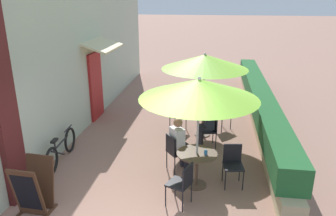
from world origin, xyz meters
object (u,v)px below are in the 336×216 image
cafe_chair_mid_left (177,115)px  cafe_chair_near_right (233,162)px  patio_umbrella_near (199,89)px  cafe_chair_near_back (175,150)px  menu_board (34,187)px  seated_patron_near_back (179,142)px  cafe_chair_mid_right (211,128)px  patio_table_mid (203,116)px  cafe_chair_mid_back (221,112)px  cafe_chair_near_left (182,182)px  coffee_cup_mid (197,109)px  coffee_cup_near (206,152)px  seated_patron_mid_right (207,122)px  patio_table_near (197,161)px  bicycle_leaning (61,149)px  patio_umbrella_mid (205,62)px

cafe_chair_mid_left → cafe_chair_near_right: bearing=-43.4°
patio_umbrella_near → cafe_chair_near_back: bearing=133.3°
menu_board → cafe_chair_near_back: bearing=41.5°
seated_patron_near_back → cafe_chair_mid_right: 1.48m
patio_table_mid → cafe_chair_mid_back: cafe_chair_mid_back is taller
cafe_chair_near_left → seated_patron_near_back: size_ratio=0.70×
cafe_chair_near_back → menu_board: menu_board is taller
cafe_chair_mid_back → coffee_cup_mid: (-0.66, -0.64, 0.28)m
menu_board → cafe_chair_mid_left: bearing=65.9°
coffee_cup_near → seated_patron_mid_right: seated_patron_mid_right is taller
patio_table_mid → cafe_chair_mid_right: size_ratio=0.95×
cafe_chair_near_right → cafe_chair_mid_left: (-1.47, 2.62, 0.00)m
seated_patron_near_back → cafe_chair_near_left: bearing=-28.5°
seated_patron_near_back → coffee_cup_near: 0.90m
cafe_chair_mid_left → cafe_chair_mid_right: same height
cafe_chair_mid_left → seated_patron_mid_right: size_ratio=0.70×
cafe_chair_near_right → patio_table_mid: bearing=-81.1°
cafe_chair_near_right → patio_umbrella_near: bearing=5.8°
cafe_chair_near_right → cafe_chair_near_back: (-1.26, 0.38, 0.00)m
patio_umbrella_near → cafe_chair_near_back: size_ratio=2.69×
patio_umbrella_near → cafe_chair_mid_left: 3.29m
cafe_chair_near_left → patio_table_mid: size_ratio=1.05×
cafe_chair_near_right → cafe_chair_mid_back: (-0.22, 3.04, 0.00)m
patio_table_mid → coffee_cup_mid: size_ratio=9.23×
cafe_chair_mid_right → seated_patron_mid_right: 0.20m
cafe_chair_mid_back → cafe_chair_near_back: bearing=26.0°
patio_table_near → cafe_chair_mid_left: (-0.73, 2.79, -0.05)m
bicycle_leaning → patio_umbrella_mid: bearing=29.3°
cafe_chair_near_left → patio_umbrella_mid: 3.73m
patio_umbrella_mid → cafe_chair_mid_left: (-0.74, 0.15, -1.58)m
bicycle_leaning → menu_board: (0.37, -1.83, 0.17)m
cafe_chair_near_right → seated_patron_mid_right: (-0.60, 1.72, 0.17)m
cafe_chair_near_left → coffee_cup_mid: size_ratio=9.67×
coffee_cup_near → coffee_cup_mid: same height
cafe_chair_near_back → seated_patron_mid_right: bearing=116.2°
cafe_chair_mid_back → bicycle_leaning: cafe_chair_mid_back is taller
coffee_cup_mid → bicycle_leaning: coffee_cup_mid is taller
cafe_chair_near_right → seated_patron_near_back: bearing=-28.4°
cafe_chair_near_right → seated_patron_mid_right: seated_patron_mid_right is taller
cafe_chair_near_left → patio_table_mid: 3.38m
patio_umbrella_near → coffee_cup_mid: patio_umbrella_near is taller
coffee_cup_near → seated_patron_mid_right: size_ratio=0.07×
cafe_chair_near_left → coffee_cup_mid: cafe_chair_near_left is taller
patio_table_mid → cafe_chair_near_back: bearing=-104.3°
patio_table_near → seated_patron_mid_right: bearing=85.7°
seated_patron_near_back → bicycle_leaning: size_ratio=0.72×
cafe_chair_mid_left → patio_umbrella_mid: bearing=5.8°
patio_umbrella_near → patio_umbrella_mid: same height
seated_patron_mid_right → cafe_chair_mid_back: 1.38m
cafe_chair_near_right → bicycle_leaning: (-3.96, 0.38, -0.18)m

